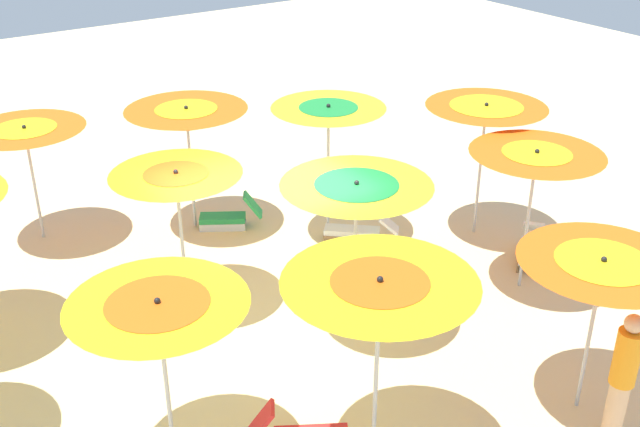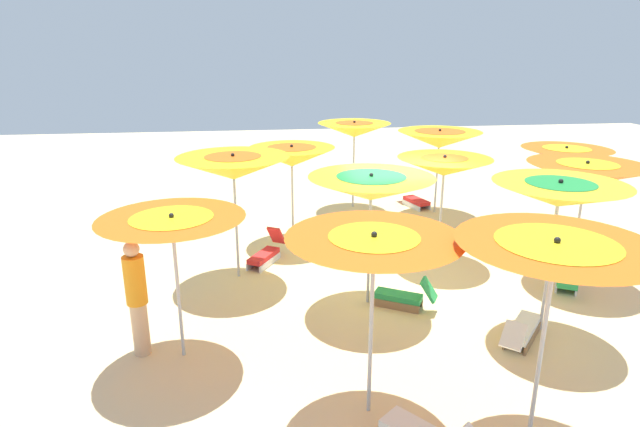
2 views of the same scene
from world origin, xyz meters
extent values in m
cube|color=beige|center=(0.00, 0.00, -0.02)|extent=(39.61, 39.61, 0.04)
cylinder|color=#B2B2B7|center=(0.20, -4.54, 1.12)|extent=(0.05, 0.05, 2.25)
cone|color=orange|center=(0.20, -4.54, 2.25)|extent=(2.07, 2.07, 0.32)
cone|color=yellow|center=(0.20, -4.54, 2.32)|extent=(1.24, 1.24, 0.19)
sphere|color=black|center=(0.20, -4.54, 2.44)|extent=(0.07, 0.07, 0.07)
cylinder|color=#B2B2B7|center=(1.62, -2.26, 1.12)|extent=(0.05, 0.05, 2.24)
cone|color=yellow|center=(1.62, -2.26, 2.24)|extent=(1.96, 1.96, 0.36)
cone|color=#1E8C38|center=(1.62, -2.26, 2.33)|extent=(1.00, 1.00, 0.18)
sphere|color=black|center=(1.62, -2.26, 2.45)|extent=(0.07, 0.07, 0.07)
cylinder|color=#B2B2B7|center=(3.28, -0.43, 1.03)|extent=(0.05, 0.05, 2.07)
cone|color=orange|center=(3.28, -0.43, 2.07)|extent=(2.14, 2.14, 0.41)
cone|color=yellow|center=(3.28, -0.43, 2.18)|extent=(1.08, 1.08, 0.21)
sphere|color=black|center=(3.28, -0.43, 2.30)|extent=(0.07, 0.07, 0.07)
cylinder|color=#B2B2B7|center=(4.42, 2.04, 0.96)|extent=(0.05, 0.05, 1.93)
cone|color=orange|center=(4.42, 2.04, 1.93)|extent=(2.04, 2.04, 0.31)
cone|color=yellow|center=(4.42, 2.04, 2.01)|extent=(1.07, 1.07, 0.16)
sphere|color=black|center=(4.42, 2.04, 2.11)|extent=(0.07, 0.07, 0.07)
cylinder|color=#B2B2B7|center=(-1.55, -3.84, 1.06)|extent=(0.05, 0.05, 2.11)
cone|color=orange|center=(-1.55, -3.84, 2.11)|extent=(2.02, 2.02, 0.38)
cone|color=yellow|center=(-1.55, -3.84, 2.21)|extent=(1.03, 1.03, 0.19)
sphere|color=black|center=(-1.55, -3.84, 2.33)|extent=(0.07, 0.07, 0.07)
cylinder|color=#B2B2B7|center=(-0.93, -0.97, 1.04)|extent=(0.05, 0.05, 2.09)
cone|color=yellow|center=(-0.93, -0.97, 2.09)|extent=(2.11, 2.11, 0.41)
cone|color=#1E8C38|center=(-0.93, -0.97, 2.18)|extent=(1.16, 1.16, 0.22)
sphere|color=black|center=(-0.93, -0.97, 2.32)|extent=(0.07, 0.07, 0.07)
cylinder|color=#B2B2B7|center=(1.00, 0.82, 1.00)|extent=(0.05, 0.05, 2.01)
cone|color=yellow|center=(1.00, 0.82, 2.01)|extent=(1.92, 1.92, 0.37)
cone|color=orange|center=(1.00, 0.82, 2.11)|extent=(0.95, 0.95, 0.18)
sphere|color=black|center=(1.00, 0.82, 2.22)|extent=(0.07, 0.07, 0.07)
cylinder|color=#B2B2B7|center=(-3.98, -2.28, 0.98)|extent=(0.05, 0.05, 1.97)
cone|color=orange|center=(-3.98, -2.28, 1.97)|extent=(2.00, 2.00, 0.32)
cone|color=yellow|center=(-3.98, -2.28, 2.04)|extent=(1.12, 1.12, 0.18)
sphere|color=black|center=(-3.98, -2.28, 2.16)|extent=(0.07, 0.07, 0.07)
cylinder|color=#B2B2B7|center=(-3.23, 0.43, 1.09)|extent=(0.05, 0.05, 2.19)
cone|color=yellow|center=(-3.23, 0.43, 2.19)|extent=(2.11, 2.11, 0.44)
cone|color=orange|center=(-3.23, 0.43, 2.30)|extent=(1.05, 1.05, 0.22)
sphere|color=black|center=(-3.23, 0.43, 2.44)|extent=(0.07, 0.07, 0.07)
cylinder|color=#B2B2B7|center=(-1.99, 2.40, 0.99)|extent=(0.05, 0.05, 1.97)
cone|color=yellow|center=(-1.99, 2.40, 1.97)|extent=(1.95, 1.95, 0.44)
cone|color=orange|center=(-1.99, 2.40, 2.08)|extent=(1.11, 1.11, 0.25)
sphere|color=black|center=(-1.99, 2.40, 2.22)|extent=(0.07, 0.07, 0.07)
cube|color=red|center=(-2.42, 1.47, 0.45)|extent=(0.42, 0.43, 0.44)
cube|color=olive|center=(1.08, -2.39, 0.07)|extent=(0.68, 0.76, 0.14)
cube|color=olive|center=(1.31, -2.60, 0.07)|extent=(0.68, 0.76, 0.14)
cube|color=white|center=(1.19, -2.49, 0.19)|extent=(0.88, 0.94, 0.10)
cube|color=white|center=(0.76, -2.98, 0.37)|extent=(0.46, 0.47, 0.30)
cube|color=silver|center=(2.80, -0.74, 0.07)|extent=(0.47, 0.73, 0.14)
cube|color=silver|center=(3.08, -0.91, 0.07)|extent=(0.47, 0.73, 0.14)
cube|color=green|center=(2.94, -0.82, 0.19)|extent=(0.72, 0.89, 0.10)
cube|color=green|center=(2.65, -1.30, 0.45)|extent=(0.46, 0.46, 0.44)
cube|color=olive|center=(-0.51, -1.33, 0.07)|extent=(0.72, 0.44, 0.14)
cube|color=olive|center=(-0.36, -1.07, 0.07)|extent=(0.72, 0.44, 0.14)
cube|color=green|center=(-0.44, -1.20, 0.19)|extent=(0.85, 0.66, 0.10)
cube|color=green|center=(0.01, -1.46, 0.41)|extent=(0.39, 0.39, 0.37)
cube|color=olive|center=(-1.25, -4.67, 0.07)|extent=(0.60, 0.72, 0.14)
cube|color=olive|center=(-0.98, -4.45, 0.07)|extent=(0.60, 0.72, 0.14)
cube|color=white|center=(-1.11, -4.56, 0.19)|extent=(0.85, 0.93, 0.10)
cube|color=white|center=(-0.73, -5.03, 0.37)|extent=(0.50, 0.50, 0.30)
cylinder|color=#D8A87F|center=(-4.58, -2.15, 0.41)|extent=(0.24, 0.24, 0.82)
cylinder|color=orange|center=(-4.58, -2.15, 1.18)|extent=(0.30, 0.30, 0.72)
sphere|color=#D8A87F|center=(-4.58, -2.15, 1.65)|extent=(0.22, 0.22, 0.22)
sphere|color=#337FE5|center=(3.14, -3.90, 0.18)|extent=(0.35, 0.35, 0.35)
camera|label=1|loc=(-8.55, 4.80, 6.65)|focal=43.42mm
camera|label=2|loc=(-2.85, -9.19, 4.31)|focal=29.32mm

